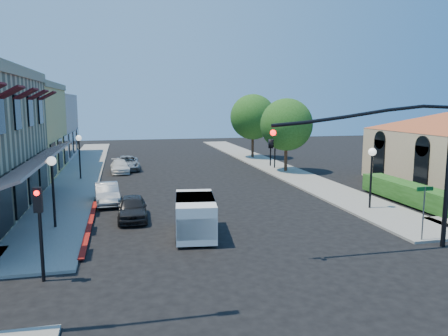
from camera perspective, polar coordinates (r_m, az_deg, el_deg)
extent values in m
plane|color=black|center=(15.99, 7.07, -13.92)|extent=(120.00, 120.00, 0.00)
cube|color=gray|center=(41.43, -17.98, -0.25)|extent=(3.50, 50.00, 0.12)
cube|color=gray|center=(43.58, 5.60, 0.54)|extent=(3.50, 50.00, 0.12)
cube|color=maroon|center=(22.73, -17.12, -7.40)|extent=(0.25, 10.00, 0.06)
cube|color=tan|center=(25.48, -26.07, 11.53)|extent=(0.50, 18.20, 0.60)
cube|color=#561416|center=(25.40, -23.07, 0.97)|extent=(1.75, 17.00, 0.67)
cube|color=#470E13|center=(21.76, -26.13, 8.88)|extent=(1.02, 1.50, 0.60)
cube|color=#470E13|center=(25.09, -24.41, 8.83)|extent=(1.02, 1.50, 0.60)
cube|color=#470E13|center=(28.44, -23.10, 8.79)|extent=(1.02, 1.50, 0.60)
cube|color=#470E13|center=(31.79, -22.06, 8.75)|extent=(1.02, 1.50, 0.60)
cube|color=black|center=(21.85, -26.84, -4.26)|extent=(0.12, 2.60, 2.60)
cube|color=black|center=(25.10, -25.05, -2.59)|extent=(0.12, 2.60, 2.60)
cube|color=black|center=(28.39, -23.68, -1.29)|extent=(0.12, 2.60, 2.60)
cube|color=black|center=(31.70, -22.59, -0.27)|extent=(0.12, 2.60, 2.60)
cube|color=#CAA398|center=(52.91, -24.52, 4.97)|extent=(10.00, 12.00, 7.00)
cube|color=black|center=(32.36, 24.36, 0.15)|extent=(0.12, 1.40, 2.80)
cube|color=black|center=(36.41, 19.59, 1.27)|extent=(0.12, 1.40, 2.80)
cube|color=#1B4614|center=(29.06, 22.82, -4.24)|extent=(1.40, 8.00, 1.10)
cylinder|color=#3A2317|center=(38.81, 8.06, 0.99)|extent=(0.28, 0.28, 2.10)
sphere|color=#1B4614|center=(38.53, 8.16, 5.64)|extent=(4.56, 4.56, 4.56)
cylinder|color=#3A2317|center=(48.19, 3.76, 2.62)|extent=(0.28, 0.28, 2.27)
sphere|color=#1B4614|center=(47.96, 3.80, 6.68)|extent=(4.94, 4.94, 4.94)
cylinder|color=black|center=(20.48, 27.19, -1.10)|extent=(0.20, 0.20, 6.00)
cylinder|color=black|center=(17.95, 18.16, 6.54)|extent=(7.80, 0.14, 0.14)
imported|color=black|center=(16.32, 6.21, 3.59)|extent=(0.20, 0.16, 1.00)
sphere|color=#FF0C0C|center=(16.13, 6.44, 4.60)|extent=(0.22, 0.22, 0.22)
cylinder|color=black|center=(16.25, -22.78, -8.56)|extent=(0.12, 0.12, 3.00)
cube|color=black|center=(15.77, -23.16, -3.84)|extent=(0.28, 0.22, 0.85)
sphere|color=#FF0C0C|center=(15.60, -23.28, -3.04)|extent=(0.18, 0.18, 0.18)
cylinder|color=#595B5E|center=(21.03, 24.58, -5.56)|extent=(0.06, 0.06, 2.50)
cube|color=#0C591E|center=(20.80, 24.78, -2.49)|extent=(0.80, 0.04, 0.18)
cylinder|color=black|center=(22.53, -21.37, -3.56)|extent=(0.12, 0.12, 3.20)
sphere|color=white|center=(22.25, -21.61, 0.86)|extent=(0.44, 0.44, 0.44)
cylinder|color=black|center=(36.27, -18.32, 0.99)|extent=(0.12, 0.12, 3.20)
sphere|color=white|center=(36.09, -18.45, 3.74)|extent=(0.44, 0.44, 0.44)
cylinder|color=black|center=(26.17, 18.62, -1.80)|extent=(0.12, 0.12, 3.20)
sphere|color=white|center=(25.93, 18.81, 2.01)|extent=(0.44, 0.44, 0.44)
cylinder|color=black|center=(40.50, 6.66, 2.11)|extent=(0.12, 0.12, 3.20)
sphere|color=white|center=(40.34, 6.70, 4.58)|extent=(0.44, 0.44, 0.44)
cube|color=white|center=(20.23, -3.78, -6.18)|extent=(2.24, 4.21, 1.64)
cube|color=white|center=(18.59, -3.58, -7.81)|extent=(1.75, 0.76, 0.91)
cube|color=black|center=(18.77, -3.64, -6.20)|extent=(1.55, 0.29, 0.82)
cube|color=black|center=(20.40, -3.82, -4.87)|extent=(2.05, 2.58, 0.82)
cylinder|color=black|center=(19.09, -5.97, -9.17)|extent=(0.30, 0.63, 0.60)
cylinder|color=black|center=(21.72, -5.96, -6.98)|extent=(0.30, 0.63, 0.60)
cylinder|color=black|center=(19.14, -1.26, -9.07)|extent=(0.30, 0.63, 0.60)
cylinder|color=black|center=(21.76, -1.84, -6.90)|extent=(0.30, 0.63, 0.60)
imported|color=black|center=(23.47, -11.89, -5.10)|extent=(1.58, 3.74, 1.26)
imported|color=#9DA0A2|center=(27.40, -15.04, -3.25)|extent=(1.66, 3.94, 1.27)
imported|color=silver|center=(39.23, -13.44, 0.19)|extent=(1.74, 3.89, 1.11)
imported|color=#949698|center=(40.74, -12.52, 0.63)|extent=(2.14, 4.56, 1.26)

